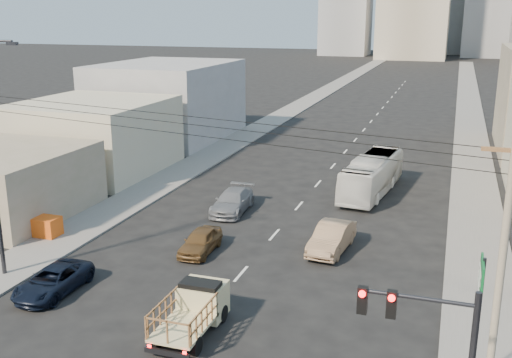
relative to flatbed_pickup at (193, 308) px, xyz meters
The scene contains 19 objects.
ground 2.17m from the flatbed_pickup, 92.06° to the right, with size 420.00×420.00×0.00m, color black.
sidewalk_left 69.15m from the flatbed_pickup, 99.84° to the left, with size 3.50×180.00×0.12m, color slate.
sidewalk_right 69.13m from the flatbed_pickup, 80.27° to the left, with size 3.50×180.00×0.12m, color slate.
lane_dashes 51.14m from the flatbed_pickup, 90.08° to the left, with size 0.15×104.00×0.01m.
flatbed_pickup is the anchor object (origin of this frame).
navy_pickup 8.01m from the flatbed_pickup, behind, with size 2.07×4.49×1.25m, color black.
city_bus 23.26m from the flatbed_pickup, 79.36° to the left, with size 2.41×10.28×2.86m, color silver.
sedan_brown 8.77m from the flatbed_pickup, 111.55° to the left, with size 1.56×3.88×1.32m, color brown.
sedan_tan 11.37m from the flatbed_pickup, 70.79° to the left, with size 1.66×4.77×1.57m, color #987759.
sedan_grey 16.00m from the flatbed_pickup, 104.66° to the left, with size 2.04×5.02×1.46m, color gray.
traffic_signal 11.49m from the flatbed_pickup, 29.00° to the right, with size 3.23×0.35×6.00m.
green_sign 11.41m from the flatbed_pickup, ahead, with size 0.18×1.60×5.00m.
utility_pole 12.48m from the flatbed_pickup, 14.10° to the right, with size 1.80×0.24×10.00m.
overhead_wires 7.88m from the flatbed_pickup, 100.26° to the right, with size 23.01×5.02×0.72m.
crate_stack 15.02m from the flatbed_pickup, 150.52° to the left, with size 1.80×1.20×1.14m.
bldg_left_near 20.74m from the flatbed_pickup, 150.72° to the left, with size 9.00×10.00×4.40m, color gray.
bldg_left_mid 29.27m from the flatbed_pickup, 130.75° to the left, with size 11.00×12.00×6.00m, color #C1B99B.
bldg_left_far 42.07m from the flatbed_pickup, 117.79° to the left, with size 12.00×16.00×8.00m, color gray.
midrise_nw 180.73m from the flatbed_pickup, 98.33° to the left, with size 15.00×15.00×34.00m, color #909398.
Camera 1 is at (9.79, -18.83, 13.00)m, focal length 42.00 mm.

